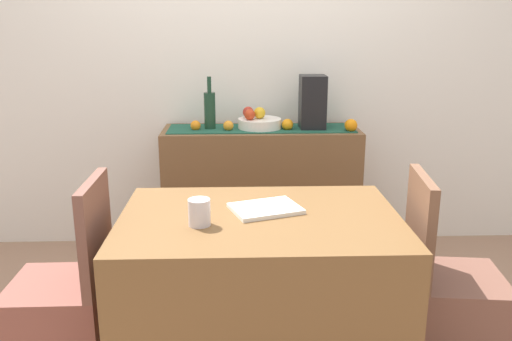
# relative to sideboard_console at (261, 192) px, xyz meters

# --- Properties ---
(ground_plane) EXTENTS (6.40, 6.40, 0.02)m
(ground_plane) POSITION_rel_sideboard_console_xyz_m (-0.10, -0.92, -0.44)
(ground_plane) COLOR #98735C
(ground_plane) RESTS_ON ground
(room_wall_rear) EXTENTS (6.40, 0.06, 2.70)m
(room_wall_rear) POSITION_rel_sideboard_console_xyz_m (-0.10, 0.26, 0.92)
(room_wall_rear) COLOR silver
(room_wall_rear) RESTS_ON ground
(sideboard_console) EXTENTS (1.26, 0.42, 0.85)m
(sideboard_console) POSITION_rel_sideboard_console_xyz_m (0.00, 0.00, 0.00)
(sideboard_console) COLOR brown
(sideboard_console) RESTS_ON ground
(table_runner) EXTENTS (1.18, 0.32, 0.01)m
(table_runner) POSITION_rel_sideboard_console_xyz_m (-0.00, 0.00, 0.43)
(table_runner) COLOR #1C4D3B
(table_runner) RESTS_ON sideboard_console
(fruit_bowl) EXTENTS (0.28, 0.28, 0.06)m
(fruit_bowl) POSITION_rel_sideboard_console_xyz_m (-0.01, 0.00, 0.46)
(fruit_bowl) COLOR silver
(fruit_bowl) RESTS_ON table_runner
(apple_center) EXTENTS (0.07, 0.07, 0.07)m
(apple_center) POSITION_rel_sideboard_console_xyz_m (-0.08, 0.04, 0.53)
(apple_center) COLOR #AB2D20
(apple_center) RESTS_ON fruit_bowl
(apple_front) EXTENTS (0.07, 0.07, 0.07)m
(apple_front) POSITION_rel_sideboard_console_xyz_m (-0.01, -0.00, 0.53)
(apple_front) COLOR gold
(apple_front) RESTS_ON fruit_bowl
(apple_right) EXTENTS (0.07, 0.07, 0.07)m
(apple_right) POSITION_rel_sideboard_console_xyz_m (-0.07, -0.05, 0.53)
(apple_right) COLOR #BB381A
(apple_right) RESTS_ON fruit_bowl
(wine_bottle) EXTENTS (0.07, 0.07, 0.33)m
(wine_bottle) POSITION_rel_sideboard_console_xyz_m (-0.33, -0.00, 0.55)
(wine_bottle) COLOR #193927
(wine_bottle) RESTS_ON sideboard_console
(coffee_maker) EXTENTS (0.16, 0.18, 0.34)m
(coffee_maker) POSITION_rel_sideboard_console_xyz_m (0.33, 0.00, 0.60)
(coffee_maker) COLOR black
(coffee_maker) RESTS_ON sideboard_console
(orange_loose_end) EXTENTS (0.06, 0.06, 0.06)m
(orange_loose_end) POSITION_rel_sideboard_console_xyz_m (-0.42, -0.04, 0.46)
(orange_loose_end) COLOR orange
(orange_loose_end) RESTS_ON sideboard_console
(orange_loose_mid) EXTENTS (0.07, 0.07, 0.07)m
(orange_loose_mid) POSITION_rel_sideboard_console_xyz_m (-0.21, -0.06, 0.46)
(orange_loose_mid) COLOR orange
(orange_loose_mid) RESTS_ON sideboard_console
(orange_loose_near_bowl) EXTENTS (0.08, 0.08, 0.08)m
(orange_loose_near_bowl) POSITION_rel_sideboard_console_xyz_m (0.56, -0.11, 0.47)
(orange_loose_near_bowl) COLOR orange
(orange_loose_near_bowl) RESTS_ON sideboard_console
(orange_loose_far) EXTENTS (0.07, 0.07, 0.07)m
(orange_loose_far) POSITION_rel_sideboard_console_xyz_m (0.16, -0.05, 0.46)
(orange_loose_far) COLOR orange
(orange_loose_far) RESTS_ON sideboard_console
(dining_table) EXTENTS (1.16, 0.81, 0.74)m
(dining_table) POSITION_rel_sideboard_console_xyz_m (-0.06, -1.28, -0.06)
(dining_table) COLOR brown
(dining_table) RESTS_ON ground
(open_book) EXTENTS (0.33, 0.29, 0.02)m
(open_book) POSITION_rel_sideboard_console_xyz_m (-0.03, -1.22, 0.32)
(open_book) COLOR white
(open_book) RESTS_ON dining_table
(coffee_cup) EXTENTS (0.09, 0.09, 0.11)m
(coffee_cup) POSITION_rel_sideboard_console_xyz_m (-0.30, -1.38, 0.37)
(coffee_cup) COLOR silver
(coffee_cup) RESTS_ON dining_table
(chair_near_window) EXTENTS (0.40, 0.40, 0.90)m
(chair_near_window) POSITION_rel_sideboard_console_xyz_m (-0.91, -1.28, -0.16)
(chair_near_window) COLOR brown
(chair_near_window) RESTS_ON ground
(chair_by_corner) EXTENTS (0.44, 0.44, 0.90)m
(chair_by_corner) POSITION_rel_sideboard_console_xyz_m (0.78, -1.28, -0.16)
(chair_by_corner) COLOR brown
(chair_by_corner) RESTS_ON ground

